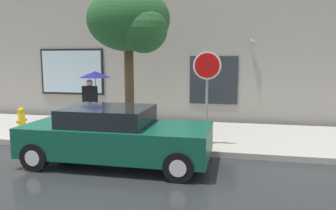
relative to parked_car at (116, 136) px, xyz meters
name	(u,v)px	position (x,y,z in m)	size (l,w,h in m)	color
ground_plane	(73,161)	(-1.14, -0.01, -0.69)	(60.00, 60.00, 0.00)	#282B2D
sidewalk	(117,132)	(-1.14, 2.99, -0.61)	(20.00, 4.00, 0.15)	#A3A099
building_facade	(137,34)	(-1.15, 5.49, 2.80)	(20.00, 0.67, 7.00)	#9E998E
parked_car	(116,136)	(0.00, 0.00, 0.00)	(4.36, 1.94, 1.36)	#0F4C38
fire_hydrant	(22,120)	(-3.91, 1.90, -0.13)	(0.30, 0.44, 0.82)	yellow
pedestrian_with_umbrella	(94,82)	(-2.03, 3.26, 1.03)	(1.07, 1.07, 1.93)	black
street_tree	(131,23)	(-0.21, 1.94, 2.82)	(2.41, 2.05, 4.36)	#4C3823
stop_sign	(207,79)	(1.98, 1.69, 1.26)	(0.76, 0.10, 2.54)	gray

